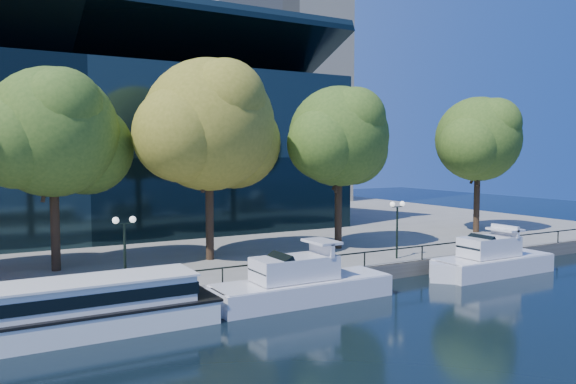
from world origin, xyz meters
TOP-DOWN VIEW (x-y plane):
  - ground at (0.00, 0.00)m, footprint 160.00×160.00m
  - promenade at (0.00, 36.38)m, footprint 90.00×67.08m
  - railing at (0.00, 3.25)m, footprint 88.20×0.08m
  - convention_building at (-4.00, 31.79)m, footprint 50.00×24.57m
  - tour_boat at (-9.29, 1.35)m, footprint 16.12×3.60m
  - cruiser_near at (3.58, 1.19)m, footprint 11.72×3.02m
  - cruiser_far at (18.76, 0.67)m, footprint 10.33×2.86m
  - tree_2 at (-7.47, 11.90)m, footprint 10.09×8.28m
  - tree_3 at (2.38, 10.56)m, footprint 11.34×9.30m
  - tree_4 at (12.77, 9.96)m, footprint 9.64×7.90m
  - tree_5 at (29.13, 10.91)m, footprint 9.77×8.01m
  - lamp_1 at (-5.11, 4.50)m, footprint 1.26×0.36m
  - lamp_2 at (13.79, 4.50)m, footprint 1.26×0.36m

SIDE VIEW (x-z plane):
  - ground at x=0.00m, z-range 0.00..0.00m
  - promenade at x=0.00m, z-range 0.00..1.00m
  - cruiser_near at x=3.58m, z-range -0.64..2.75m
  - cruiser_far at x=18.76m, z-range -0.62..2.76m
  - tour_boat at x=-9.29m, z-range -0.23..2.83m
  - railing at x=0.00m, z-range 1.44..2.43m
  - lamp_1 at x=-5.11m, z-range 1.97..6.00m
  - lamp_2 at x=13.79m, z-range 1.97..6.00m
  - convention_building at x=-4.00m, z-range -2.21..19.22m
  - tree_4 at x=12.77m, z-range 3.24..15.78m
  - tree_2 at x=-7.47m, z-range 3.15..15.89m
  - tree_5 at x=29.13m, z-range 3.22..15.82m
  - tree_3 at x=2.38m, z-range 3.20..17.07m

